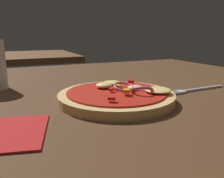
{
  "coord_description": "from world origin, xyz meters",
  "views": [
    {
      "loc": [
        -0.21,
        -0.42,
        0.16
      ],
      "look_at": [
        -0.02,
        -0.02,
        0.05
      ],
      "focal_mm": 37.12,
      "sensor_mm": 36.0,
      "label": 1
    }
  ],
  "objects": [
    {
      "name": "fork",
      "position": [
        0.17,
        -0.04,
        0.04
      ],
      "size": [
        0.18,
        0.02,
        0.01
      ],
      "color": "silver",
      "rests_on": "dining_table"
    },
    {
      "name": "pizza",
      "position": [
        -0.02,
        -0.04,
        0.05
      ],
      "size": [
        0.22,
        0.22,
        0.04
      ],
      "color": "tan",
      "rests_on": "dining_table"
    },
    {
      "name": "dining_table",
      "position": [
        0.0,
        0.0,
        0.02
      ],
      "size": [
        1.12,
        1.06,
        0.03
      ],
      "color": "#4C301C",
      "rests_on": "ground"
    },
    {
      "name": "background_table",
      "position": [
        -0.11,
        1.14,
        0.02
      ],
      "size": [
        0.64,
        0.59,
        0.03
      ],
      "color": "brown",
      "rests_on": "ground"
    }
  ]
}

